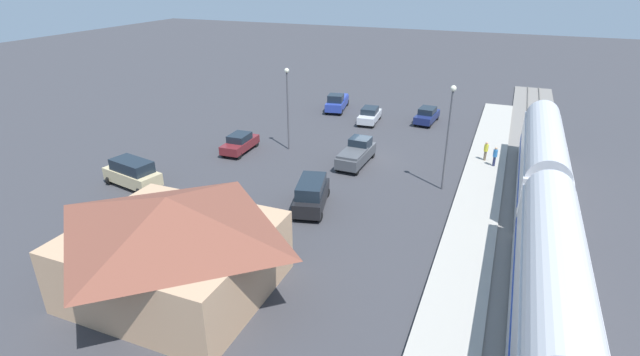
% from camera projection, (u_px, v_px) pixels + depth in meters
% --- Properties ---
extents(ground_plane, '(200.00, 200.00, 0.00)m').
position_uv_depth(ground_plane, '(368.00, 159.00, 42.73)').
color(ground_plane, '#38383D').
extents(railway_track, '(4.80, 70.00, 0.30)m').
position_uv_depth(railway_track, '(535.00, 182.00, 37.86)').
color(railway_track, slate).
rests_on(railway_track, ground).
extents(platform, '(3.20, 46.00, 0.30)m').
position_uv_depth(platform, '(483.00, 174.00, 39.22)').
color(platform, '#A8A399').
rests_on(platform, ground).
extents(station_building, '(10.49, 9.22, 5.51)m').
position_uv_depth(station_building, '(173.00, 243.00, 24.35)').
color(station_building, tan).
rests_on(station_building, ground).
extents(pedestrian_on_platform, '(0.36, 0.36, 1.71)m').
position_uv_depth(pedestrian_on_platform, '(495.00, 155.00, 40.07)').
color(pedestrian_on_platform, '#23284C').
rests_on(pedestrian_on_platform, platform).
extents(pedestrian_waiting_far, '(0.36, 0.36, 1.71)m').
position_uv_depth(pedestrian_waiting_far, '(486.00, 150.00, 41.26)').
color(pedestrian_waiting_far, brown).
rests_on(pedestrian_waiting_far, platform).
extents(pickup_charcoal, '(2.11, 5.45, 2.14)m').
position_uv_depth(pickup_charcoal, '(357.00, 153.00, 41.25)').
color(pickup_charcoal, '#47494F').
rests_on(pickup_charcoal, ground).
extents(sedan_silver, '(2.13, 4.61, 1.74)m').
position_uv_depth(sedan_silver, '(370.00, 115.00, 52.40)').
color(sedan_silver, silver).
rests_on(sedan_silver, ground).
extents(suv_black, '(3.07, 5.23, 2.22)m').
position_uv_depth(suv_black, '(311.00, 194.00, 33.53)').
color(suv_black, black).
rests_on(suv_black, ground).
extents(suv_tan, '(5.19, 3.12, 2.22)m').
position_uv_depth(suv_tan, '(132.00, 173.00, 36.95)').
color(suv_tan, '#C6B284').
rests_on(suv_tan, ground).
extents(sedan_maroon, '(2.02, 4.57, 1.74)m').
position_uv_depth(sedan_maroon, '(240.00, 143.00, 44.08)').
color(sedan_maroon, maroon).
rests_on(sedan_maroon, ground).
extents(sedan_navy, '(2.19, 4.63, 1.74)m').
position_uv_depth(sedan_navy, '(427.00, 115.00, 52.33)').
color(sedan_navy, navy).
rests_on(sedan_navy, ground).
extents(pickup_blue, '(2.83, 5.65, 2.14)m').
position_uv_depth(pickup_blue, '(337.00, 102.00, 56.97)').
color(pickup_blue, '#283D9E').
rests_on(pickup_blue, ground).
extents(light_pole_near_platform, '(0.44, 0.44, 8.20)m').
position_uv_depth(light_pole_near_platform, '(449.00, 127.00, 34.82)').
color(light_pole_near_platform, '#515156').
rests_on(light_pole_near_platform, ground).
extents(light_pole_lot_center, '(0.44, 0.44, 7.70)m').
position_uv_depth(light_pole_lot_center, '(288.00, 99.00, 43.06)').
color(light_pole_lot_center, '#515156').
rests_on(light_pole_lot_center, ground).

